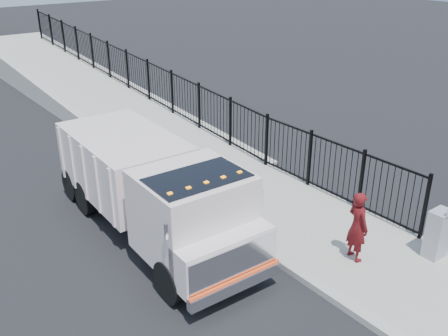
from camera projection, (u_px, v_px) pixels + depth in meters
ground at (267, 254)px, 12.55m from camera, size 120.00×120.00×0.00m
sidewalk at (381, 262)px, 12.15m from camera, size 3.55×12.00×0.12m
curb at (327, 292)px, 11.07m from camera, size 0.30×12.00×0.16m
ramp at (86, 98)px, 25.29m from camera, size 3.95×24.06×3.19m
iron_fence at (149, 93)px, 22.82m from camera, size 0.10×28.00×1.80m
truck at (153, 187)px, 12.81m from camera, size 2.67×7.54×2.56m
worker at (357, 226)px, 11.85m from camera, size 0.57×0.73×1.78m
utility_cabinet at (438, 234)px, 12.04m from camera, size 0.55×0.40×1.25m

